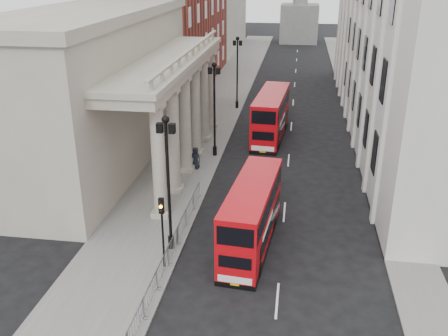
# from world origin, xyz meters

# --- Properties ---
(ground) EXTENTS (260.00, 260.00, 0.00)m
(ground) POSITION_xyz_m (0.00, 0.00, 0.00)
(ground) COLOR black
(ground) RESTS_ON ground
(sidewalk_west) EXTENTS (6.00, 140.00, 0.12)m
(sidewalk_west) POSITION_xyz_m (-3.00, 30.00, 0.06)
(sidewalk_west) COLOR slate
(sidewalk_west) RESTS_ON ground
(sidewalk_east) EXTENTS (3.00, 140.00, 0.12)m
(sidewalk_east) POSITION_xyz_m (13.50, 30.00, 0.06)
(sidewalk_east) COLOR slate
(sidewalk_east) RESTS_ON ground
(kerb) EXTENTS (0.20, 140.00, 0.14)m
(kerb) POSITION_xyz_m (-0.05, 30.00, 0.07)
(kerb) COLOR slate
(kerb) RESTS_ON ground
(portico_building) EXTENTS (9.00, 28.00, 12.00)m
(portico_building) POSITION_xyz_m (-10.50, 18.00, 6.00)
(portico_building) COLOR gray
(portico_building) RESTS_ON ground
(brick_building) EXTENTS (9.00, 32.00, 22.00)m
(brick_building) POSITION_xyz_m (-10.50, 48.00, 11.00)
(brick_building) COLOR maroon
(brick_building) RESTS_ON ground
(east_building) EXTENTS (8.00, 55.00, 25.00)m
(east_building) POSITION_xyz_m (16.00, 32.00, 12.50)
(east_building) COLOR beige
(east_building) RESTS_ON ground
(lamp_post_south) EXTENTS (1.05, 0.44, 8.32)m
(lamp_post_south) POSITION_xyz_m (-0.60, 4.00, 4.91)
(lamp_post_south) COLOR black
(lamp_post_south) RESTS_ON sidewalk_west
(lamp_post_mid) EXTENTS (1.05, 0.44, 8.32)m
(lamp_post_mid) POSITION_xyz_m (-0.60, 20.00, 4.91)
(lamp_post_mid) COLOR black
(lamp_post_mid) RESTS_ON sidewalk_west
(lamp_post_north) EXTENTS (1.05, 0.44, 8.32)m
(lamp_post_north) POSITION_xyz_m (-0.60, 36.00, 4.91)
(lamp_post_north) COLOR black
(lamp_post_north) RESTS_ON sidewalk_west
(traffic_light) EXTENTS (0.28, 0.33, 4.30)m
(traffic_light) POSITION_xyz_m (-0.50, 1.98, 3.11)
(traffic_light) COLOR black
(traffic_light) RESTS_ON sidewalk_west
(crowd_barriers) EXTENTS (0.50, 18.75, 1.10)m
(crowd_barriers) POSITION_xyz_m (-0.35, 2.23, 0.67)
(crowd_barriers) COLOR gray
(crowd_barriers) RESTS_ON sidewalk_west
(bus_near) EXTENTS (3.11, 9.53, 4.04)m
(bus_near) POSITION_xyz_m (4.13, 5.27, 2.11)
(bus_near) COLOR red
(bus_near) RESTS_ON ground
(bus_far) EXTENTS (3.25, 10.54, 4.49)m
(bus_far) POSITION_xyz_m (4.00, 26.06, 2.34)
(bus_far) COLOR red
(bus_far) RESTS_ON ground
(pedestrian_a) EXTENTS (0.74, 0.68, 1.70)m
(pedestrian_a) POSITION_xyz_m (-4.60, 16.78, 0.97)
(pedestrian_a) COLOR black
(pedestrian_a) RESTS_ON sidewalk_west
(pedestrian_b) EXTENTS (1.03, 0.94, 1.71)m
(pedestrian_b) POSITION_xyz_m (-5.19, 20.34, 0.98)
(pedestrian_b) COLOR black
(pedestrian_b) RESTS_ON sidewalk_west
(pedestrian_c) EXTENTS (1.02, 0.80, 1.85)m
(pedestrian_c) POSITION_xyz_m (-1.67, 16.68, 1.04)
(pedestrian_c) COLOR black
(pedestrian_c) RESTS_ON sidewalk_west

